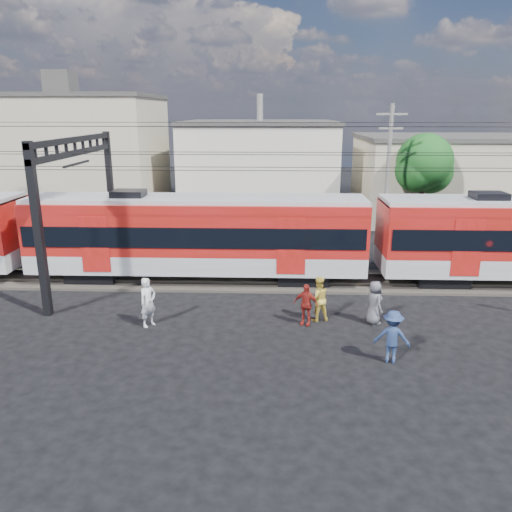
# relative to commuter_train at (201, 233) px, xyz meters

# --- Properties ---
(ground) EXTENTS (120.00, 120.00, 0.00)m
(ground) POSITION_rel_commuter_train_xyz_m (4.24, -8.00, -2.40)
(ground) COLOR black
(ground) RESTS_ON ground
(track_bed) EXTENTS (70.00, 3.40, 0.12)m
(track_bed) POSITION_rel_commuter_train_xyz_m (4.24, 0.00, -2.34)
(track_bed) COLOR #2D2823
(track_bed) RESTS_ON ground
(rail_near) EXTENTS (70.00, 0.12, 0.12)m
(rail_near) POSITION_rel_commuter_train_xyz_m (4.24, -0.75, -2.22)
(rail_near) COLOR #59544C
(rail_near) RESTS_ON track_bed
(rail_far) EXTENTS (70.00, 0.12, 0.12)m
(rail_far) POSITION_rel_commuter_train_xyz_m (4.24, 0.75, -2.22)
(rail_far) COLOR #59544C
(rail_far) RESTS_ON track_bed
(commuter_train) EXTENTS (50.30, 3.08, 4.17)m
(commuter_train) POSITION_rel_commuter_train_xyz_m (0.00, 0.00, 0.00)
(commuter_train) COLOR black
(commuter_train) RESTS_ON ground
(catenary) EXTENTS (70.00, 9.30, 7.52)m
(catenary) POSITION_rel_commuter_train_xyz_m (-4.41, -0.00, 2.73)
(catenary) COLOR black
(catenary) RESTS_ON ground
(building_west) EXTENTS (14.28, 10.20, 9.30)m
(building_west) POSITION_rel_commuter_train_xyz_m (-12.76, 16.00, 2.25)
(building_west) COLOR tan
(building_west) RESTS_ON ground
(building_midwest) EXTENTS (12.24, 12.24, 7.30)m
(building_midwest) POSITION_rel_commuter_train_xyz_m (2.24, 19.00, 1.25)
(building_midwest) COLOR beige
(building_midwest) RESTS_ON ground
(building_mideast) EXTENTS (16.32, 10.20, 6.30)m
(building_mideast) POSITION_rel_commuter_train_xyz_m (18.24, 16.00, 0.75)
(building_mideast) COLOR tan
(building_mideast) RESTS_ON ground
(utility_pole_mid) EXTENTS (1.80, 0.24, 8.50)m
(utility_pole_mid) POSITION_rel_commuter_train_xyz_m (10.24, 7.00, 2.13)
(utility_pole_mid) COLOR slate
(utility_pole_mid) RESTS_ON ground
(tree_near) EXTENTS (3.82, 3.64, 6.72)m
(tree_near) POSITION_rel_commuter_train_xyz_m (13.42, 10.09, 2.26)
(tree_near) COLOR #382619
(tree_near) RESTS_ON ground
(pedestrian_a) EXTENTS (0.80, 0.85, 1.96)m
(pedestrian_a) POSITION_rel_commuter_train_xyz_m (-1.35, -5.41, -1.42)
(pedestrian_a) COLOR silver
(pedestrian_a) RESTS_ON ground
(pedestrian_b) EXTENTS (1.04, 0.90, 1.85)m
(pedestrian_b) POSITION_rel_commuter_train_xyz_m (5.27, -4.65, -1.48)
(pedestrian_b) COLOR gold
(pedestrian_b) RESTS_ON ground
(pedestrian_c) EXTENTS (1.30, 0.93, 1.82)m
(pedestrian_c) POSITION_rel_commuter_train_xyz_m (7.43, -8.02, -1.49)
(pedestrian_c) COLOR navy
(pedestrian_c) RESTS_ON ground
(pedestrian_d) EXTENTS (1.07, 0.72, 1.68)m
(pedestrian_d) POSITION_rel_commuter_train_xyz_m (4.76, -5.08, -1.56)
(pedestrian_d) COLOR maroon
(pedestrian_d) RESTS_ON ground
(pedestrian_e) EXTENTS (0.83, 1.00, 1.75)m
(pedestrian_e) POSITION_rel_commuter_train_xyz_m (7.45, -4.86, -1.53)
(pedestrian_e) COLOR #505056
(pedestrian_e) RESTS_ON ground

